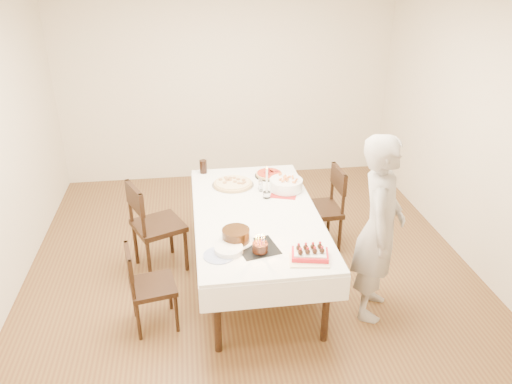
{
  "coord_description": "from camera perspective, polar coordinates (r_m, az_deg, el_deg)",
  "views": [
    {
      "loc": [
        -0.54,
        -4.17,
        2.94
      ],
      "look_at": [
        0.03,
        -0.12,
        0.96
      ],
      "focal_mm": 35.0,
      "sensor_mm": 36.0,
      "label": 1
    }
  ],
  "objects": [
    {
      "name": "pasta_bowl",
      "position": [
        5.05,
        3.45,
        0.87
      ],
      "size": [
        0.38,
        0.38,
        0.11
      ],
      "primitive_type": "cylinder",
      "rotation": [
        0.0,
        0.0,
        -0.13
      ],
      "color": "white",
      "rests_on": "dining_table"
    },
    {
      "name": "chair_left_dessert",
      "position": [
        4.36,
        -11.71,
        -10.51
      ],
      "size": [
        0.47,
        0.47,
        0.79
      ],
      "primitive_type": null,
      "rotation": [
        0.0,
        0.0,
        3.33
      ],
      "color": "black",
      "rests_on": "floor"
    },
    {
      "name": "red_placemat",
      "position": [
        5.0,
        3.23,
        -0.17
      ],
      "size": [
        0.32,
        0.32,
        0.01
      ],
      "primitive_type": "cube",
      "rotation": [
        0.0,
        0.0,
        -0.33
      ],
      "color": "#B21E1E",
      "rests_on": "dining_table"
    },
    {
      "name": "chair_right_savory",
      "position": [
        5.33,
        7.18,
        -2.01
      ],
      "size": [
        0.5,
        0.5,
        0.93
      ],
      "primitive_type": null,
      "rotation": [
        0.0,
        0.0,
        0.05
      ],
      "color": "black",
      "rests_on": "floor"
    },
    {
      "name": "birthday_cake",
      "position": [
        4.0,
        0.46,
        -5.93
      ],
      "size": [
        0.16,
        0.16,
        0.14
      ],
      "primitive_type": "cylinder",
      "rotation": [
        0.0,
        0.0,
        -0.36
      ],
      "color": "#33160E",
      "rests_on": "dining_table"
    },
    {
      "name": "plate_stack",
      "position": [
        4.04,
        -3.13,
        -6.59
      ],
      "size": [
        0.24,
        0.24,
        0.05
      ],
      "primitive_type": "cylinder",
      "rotation": [
        0.0,
        0.0,
        -0.02
      ],
      "color": "white",
      "rests_on": "dining_table"
    },
    {
      "name": "pizza_white",
      "position": [
        5.16,
        -2.66,
        0.95
      ],
      "size": [
        0.55,
        0.55,
        0.04
      ],
      "primitive_type": "cylinder",
      "rotation": [
        0.0,
        0.0,
        -0.32
      ],
      "color": "beige",
      "rests_on": "dining_table"
    },
    {
      "name": "layer_cake",
      "position": [
        4.16,
        -2.32,
        -5.01
      ],
      "size": [
        0.3,
        0.3,
        0.12
      ],
      "primitive_type": "cylinder",
      "rotation": [
        0.0,
        0.0,
        -0.01
      ],
      "color": "black",
      "rests_on": "dining_table"
    },
    {
      "name": "wall_back",
      "position": [
        6.88,
        -3.37,
        12.42
      ],
      "size": [
        4.5,
        0.04,
        2.7
      ],
      "primitive_type": "cube",
      "color": "beige",
      "rests_on": "floor"
    },
    {
      "name": "person",
      "position": [
        4.33,
        13.91,
        -4.09
      ],
      "size": [
        0.62,
        0.72,
        1.67
      ],
      "primitive_type": "imported",
      "rotation": [
        0.0,
        0.0,
        1.14
      ],
      "color": "#A9A49F",
      "rests_on": "floor"
    },
    {
      "name": "cola_glass",
      "position": [
        5.47,
        -6.05,
        2.91
      ],
      "size": [
        0.08,
        0.08,
        0.15
      ],
      "primitive_type": "cylinder",
      "rotation": [
        0.0,
        0.0,
        0.04
      ],
      "color": "black",
      "rests_on": "dining_table"
    },
    {
      "name": "strawberry_box",
      "position": [
        3.98,
        6.19,
        -7.07
      ],
      "size": [
        0.32,
        0.25,
        0.07
      ],
      "primitive_type": null,
      "rotation": [
        0.0,
        0.0,
        -0.21
      ],
      "color": "red",
      "rests_on": "dining_table"
    },
    {
      "name": "taper_candle",
      "position": [
        4.83,
        1.24,
        1.14
      ],
      "size": [
        0.09,
        0.09,
        0.34
      ],
      "primitive_type": "cylinder",
      "rotation": [
        0.0,
        0.0,
        0.21
      ],
      "color": "white",
      "rests_on": "dining_table"
    },
    {
      "name": "pizza_pepperoni",
      "position": [
        5.37,
        1.51,
        2.04
      ],
      "size": [
        0.34,
        0.34,
        0.04
      ],
      "primitive_type": "cylinder",
      "rotation": [
        0.0,
        0.0,
        0.13
      ],
      "color": "red",
      "rests_on": "dining_table"
    },
    {
      "name": "wall_right",
      "position": [
        5.27,
        24.62,
        5.88
      ],
      "size": [
        0.04,
        5.0,
        2.7
      ],
      "primitive_type": "cube",
      "color": "beige",
      "rests_on": "floor"
    },
    {
      "name": "floor",
      "position": [
        5.13,
        -0.52,
        -9.11
      ],
      "size": [
        5.0,
        5.0,
        0.0
      ],
      "primitive_type": "plane",
      "color": "#56331D",
      "rests_on": "ground"
    },
    {
      "name": "wall_front",
      "position": [
        2.37,
        7.65,
        -16.53
      ],
      "size": [
        4.5,
        0.04,
        2.7
      ],
      "primitive_type": "cube",
      "color": "beige",
      "rests_on": "floor"
    },
    {
      "name": "china_plate",
      "position": [
        4.01,
        -4.22,
        -7.22
      ],
      "size": [
        0.33,
        0.33,
        0.01
      ],
      "primitive_type": "cylinder",
      "rotation": [
        0.0,
        0.0,
        -0.34
      ],
      "color": "white",
      "rests_on": "dining_table"
    },
    {
      "name": "cake_board",
      "position": [
        4.1,
        0.2,
        -6.42
      ],
      "size": [
        0.37,
        0.37,
        0.01
      ],
      "primitive_type": "cube",
      "rotation": [
        0.0,
        0.0,
        0.22
      ],
      "color": "black",
      "rests_on": "dining_table"
    },
    {
      "name": "chair_left_savory",
      "position": [
        5.05,
        -11.09,
        -3.78
      ],
      "size": [
        0.65,
        0.65,
        0.97
      ],
      "primitive_type": null,
      "rotation": [
        0.0,
        0.0,
        3.55
      ],
      "color": "black",
      "rests_on": "floor"
    },
    {
      "name": "box_lid",
      "position": [
        3.96,
        6.05,
        -7.85
      ],
      "size": [
        0.33,
        0.25,
        0.03
      ],
      "primitive_type": "cube",
      "rotation": [
        0.0,
        0.0,
        -0.15
      ],
      "color": "beige",
      "rests_on": "dining_table"
    },
    {
      "name": "dining_table",
      "position": [
        4.83,
        0.0,
        -6.22
      ],
      "size": [
        1.72,
        2.38,
        0.75
      ],
      "primitive_type": "cube",
      "rotation": [
        0.0,
        0.0,
        -0.3
      ],
      "color": "white",
      "rests_on": "floor"
    },
    {
      "name": "shaker_pair",
      "position": [
        5.02,
        0.57,
        0.68
      ],
      "size": [
        0.12,
        0.12,
        0.11
      ],
      "primitive_type": null,
      "rotation": [
        0.0,
        0.0,
        -0.37
      ],
      "color": "white",
      "rests_on": "dining_table"
    }
  ]
}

